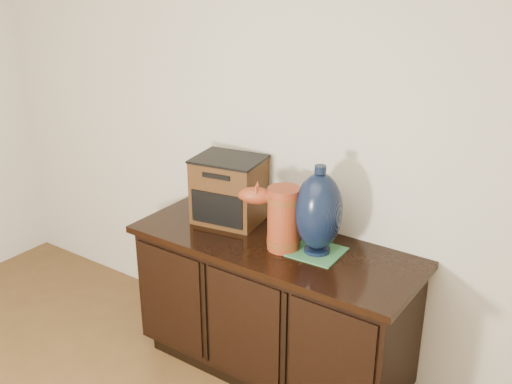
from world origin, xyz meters
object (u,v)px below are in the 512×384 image
Objects in this scene: terracotta_vessel at (284,215)px; sideboard at (272,307)px; tv_radio at (229,190)px; lamp_base at (319,212)px; spray_can at (286,219)px.

sideboard is at bearing 141.11° from terracotta_vessel.
tv_radio is at bearing 164.19° from sideboard.
lamp_base is at bearing -6.21° from terracotta_vessel.
lamp_base is 2.50× the size of spray_can.
terracotta_vessel is 1.10× the size of tv_radio.
lamp_base is (0.16, 0.05, 0.04)m from terracotta_vessel.
lamp_base is at bearing -16.05° from tv_radio.
sideboard is 0.55m from terracotta_vessel.
sideboard is 0.64m from tv_radio.
sideboard is 0.62m from lamp_base.
terracotta_vessel is 0.17m from spray_can.
spray_can is (-0.23, 0.08, -0.13)m from lamp_base.
tv_radio is 0.90× the size of lamp_base.
lamp_base reaches higher than spray_can.
spray_can is (-0.07, 0.13, -0.09)m from terracotta_vessel.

